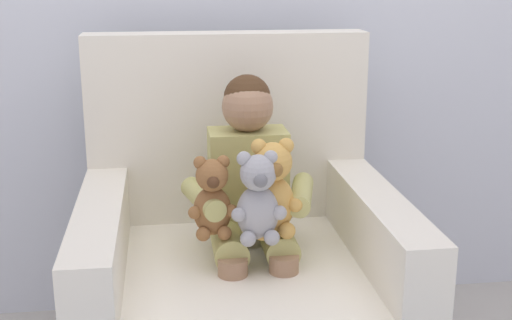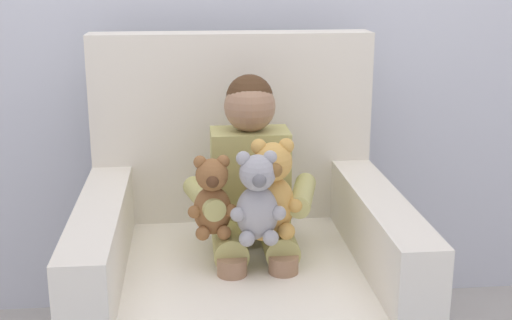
% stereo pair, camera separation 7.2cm
% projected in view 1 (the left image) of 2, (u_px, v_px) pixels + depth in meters
% --- Properties ---
extents(armchair, '(1.01, 0.99, 1.17)m').
position_uv_depth(armchair, '(239.00, 287.00, 2.31)').
color(armchair, silver).
rests_on(armchair, ground).
extents(seated_child, '(0.45, 0.39, 0.82)m').
position_uv_depth(seated_child, '(250.00, 189.00, 2.26)').
color(seated_child, tan).
rests_on(seated_child, armchair).
extents(plush_grey, '(0.17, 0.14, 0.28)m').
position_uv_depth(plush_grey, '(258.00, 200.00, 2.07)').
color(plush_grey, '#9E9EA3').
rests_on(plush_grey, armchair).
extents(plush_honey, '(0.18, 0.15, 0.31)m').
position_uv_depth(plush_honey, '(272.00, 190.00, 2.12)').
color(plush_honey, gold).
rests_on(plush_honey, armchair).
extents(plush_brown, '(0.15, 0.12, 0.26)m').
position_uv_depth(plush_brown, '(212.00, 199.00, 2.11)').
color(plush_brown, brown).
rests_on(plush_brown, armchair).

